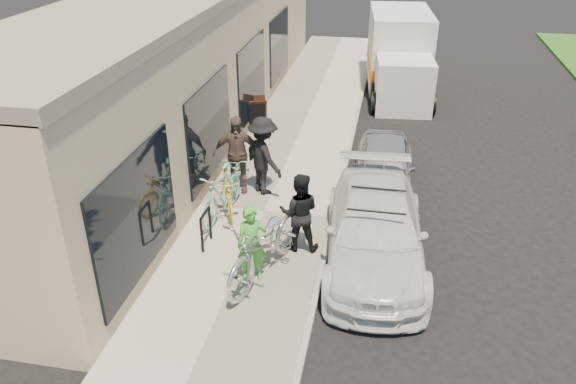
{
  "coord_description": "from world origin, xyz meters",
  "views": [
    {
      "loc": [
        0.54,
        -7.52,
        6.46
      ],
      "look_at": [
        -1.33,
        2.33,
        1.05
      ],
      "focal_mm": 35.0,
      "sensor_mm": 36.0,
      "label": 1
    }
  ],
  "objects_px": {
    "bystander_a": "(263,156)",
    "woman_rider": "(252,244)",
    "sedan_silver": "(384,166)",
    "tandem_bike": "(266,245)",
    "moving_truck": "(399,57)",
    "bystander_b": "(237,154)",
    "man_standing": "(299,212)",
    "cruiser_bike_b": "(239,169)",
    "sandwich_board": "(257,113)",
    "cruiser_bike_c": "(228,195)",
    "bike_rack": "(206,225)",
    "cruiser_bike_a": "(221,193)",
    "sedan_white": "(375,230)"
  },
  "relations": [
    {
      "from": "man_standing",
      "to": "bike_rack",
      "type": "bearing_deg",
      "value": 2.33
    },
    {
      "from": "bike_rack",
      "to": "bystander_b",
      "type": "relative_size",
      "value": 0.41
    },
    {
      "from": "moving_truck",
      "to": "tandem_bike",
      "type": "xyz_separation_m",
      "value": [
        -2.16,
        -12.08,
        -0.39
      ]
    },
    {
      "from": "bike_rack",
      "to": "tandem_bike",
      "type": "xyz_separation_m",
      "value": [
        1.39,
        -0.73,
        0.19
      ]
    },
    {
      "from": "sandwich_board",
      "to": "man_standing",
      "type": "distance_m",
      "value": 6.48
    },
    {
      "from": "tandem_bike",
      "to": "cruiser_bike_c",
      "type": "height_order",
      "value": "tandem_bike"
    },
    {
      "from": "woman_rider",
      "to": "cruiser_bike_a",
      "type": "bearing_deg",
      "value": 100.73
    },
    {
      "from": "cruiser_bike_b",
      "to": "sedan_white",
      "type": "bearing_deg",
      "value": -37.96
    },
    {
      "from": "sedan_white",
      "to": "cruiser_bike_b",
      "type": "height_order",
      "value": "sedan_white"
    },
    {
      "from": "bike_rack",
      "to": "man_standing",
      "type": "xyz_separation_m",
      "value": [
        1.83,
        0.27,
        0.35
      ]
    },
    {
      "from": "sedan_white",
      "to": "moving_truck",
      "type": "height_order",
      "value": "moving_truck"
    },
    {
      "from": "bike_rack",
      "to": "sandwich_board",
      "type": "xyz_separation_m",
      "value": [
        -0.48,
        6.31,
        0.01
      ]
    },
    {
      "from": "tandem_bike",
      "to": "bystander_a",
      "type": "xyz_separation_m",
      "value": [
        -0.77,
        3.17,
        0.27
      ]
    },
    {
      "from": "woman_rider",
      "to": "man_standing",
      "type": "distance_m",
      "value": 1.32
    },
    {
      "from": "cruiser_bike_a",
      "to": "cruiser_bike_b",
      "type": "relative_size",
      "value": 1.1
    },
    {
      "from": "tandem_bike",
      "to": "bystander_b",
      "type": "bearing_deg",
      "value": 131.12
    },
    {
      "from": "sedan_white",
      "to": "woman_rider",
      "type": "bearing_deg",
      "value": -154.11
    },
    {
      "from": "moving_truck",
      "to": "cruiser_bike_c",
      "type": "height_order",
      "value": "moving_truck"
    },
    {
      "from": "bike_rack",
      "to": "cruiser_bike_a",
      "type": "distance_m",
      "value": 1.18
    },
    {
      "from": "sandwich_board",
      "to": "moving_truck",
      "type": "distance_m",
      "value": 6.48
    },
    {
      "from": "moving_truck",
      "to": "man_standing",
      "type": "bearing_deg",
      "value": -104.13
    },
    {
      "from": "bystander_a",
      "to": "bystander_b",
      "type": "height_order",
      "value": "bystander_b"
    },
    {
      "from": "sedan_silver",
      "to": "cruiser_bike_b",
      "type": "distance_m",
      "value": 3.49
    },
    {
      "from": "sedan_silver",
      "to": "cruiser_bike_c",
      "type": "bearing_deg",
      "value": -148.15
    },
    {
      "from": "sedan_white",
      "to": "bystander_a",
      "type": "xyz_separation_m",
      "value": [
        -2.68,
        2.07,
        0.41
      ]
    },
    {
      "from": "man_standing",
      "to": "cruiser_bike_a",
      "type": "relative_size",
      "value": 0.87
    },
    {
      "from": "moving_truck",
      "to": "sedan_silver",
      "type": "bearing_deg",
      "value": -96.64
    },
    {
      "from": "tandem_bike",
      "to": "bystander_a",
      "type": "distance_m",
      "value": 3.27
    },
    {
      "from": "moving_truck",
      "to": "man_standing",
      "type": "height_order",
      "value": "moving_truck"
    },
    {
      "from": "sandwich_board",
      "to": "woman_rider",
      "type": "xyz_separation_m",
      "value": [
        1.65,
        -7.18,
        0.26
      ]
    },
    {
      "from": "sedan_white",
      "to": "cruiser_bike_c",
      "type": "bearing_deg",
      "value": 160.27
    },
    {
      "from": "woman_rider",
      "to": "bystander_b",
      "type": "xyz_separation_m",
      "value": [
        -1.18,
        3.29,
        0.19
      ]
    },
    {
      "from": "moving_truck",
      "to": "cruiser_bike_c",
      "type": "bearing_deg",
      "value": -114.25
    },
    {
      "from": "cruiser_bike_b",
      "to": "bystander_a",
      "type": "xyz_separation_m",
      "value": [
        0.64,
        -0.18,
        0.48
      ]
    },
    {
      "from": "sedan_silver",
      "to": "tandem_bike",
      "type": "bearing_deg",
      "value": -117.09
    },
    {
      "from": "bystander_a",
      "to": "woman_rider",
      "type": "bearing_deg",
      "value": 141.24
    },
    {
      "from": "moving_truck",
      "to": "cruiser_bike_a",
      "type": "relative_size",
      "value": 3.01
    },
    {
      "from": "sandwich_board",
      "to": "bystander_a",
      "type": "height_order",
      "value": "bystander_a"
    },
    {
      "from": "cruiser_bike_b",
      "to": "bystander_a",
      "type": "height_order",
      "value": "bystander_a"
    },
    {
      "from": "sedan_silver",
      "to": "tandem_bike",
      "type": "height_order",
      "value": "tandem_bike"
    },
    {
      "from": "moving_truck",
      "to": "bystander_a",
      "type": "height_order",
      "value": "moving_truck"
    },
    {
      "from": "man_standing",
      "to": "cruiser_bike_b",
      "type": "distance_m",
      "value": 3.01
    },
    {
      "from": "moving_truck",
      "to": "bystander_b",
      "type": "distance_m",
      "value": 9.62
    },
    {
      "from": "cruiser_bike_c",
      "to": "bystander_b",
      "type": "bearing_deg",
      "value": 72.12
    },
    {
      "from": "moving_truck",
      "to": "cruiser_bike_b",
      "type": "height_order",
      "value": "moving_truck"
    },
    {
      "from": "cruiser_bike_b",
      "to": "man_standing",
      "type": "bearing_deg",
      "value": -55.57
    },
    {
      "from": "sandwich_board",
      "to": "cruiser_bike_b",
      "type": "xyz_separation_m",
      "value": [
        0.46,
        -3.7,
        -0.03
      ]
    },
    {
      "from": "bike_rack",
      "to": "sedan_silver",
      "type": "bearing_deg",
      "value": 45.55
    },
    {
      "from": "bystander_a",
      "to": "bike_rack",
      "type": "bearing_deg",
      "value": 117.58
    },
    {
      "from": "sedan_silver",
      "to": "bystander_a",
      "type": "height_order",
      "value": "bystander_a"
    }
  ]
}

